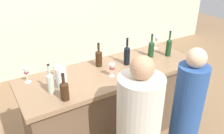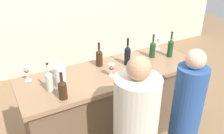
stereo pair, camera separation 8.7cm
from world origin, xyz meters
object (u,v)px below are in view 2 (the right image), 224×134
wine_bottle_second_right_near_black (127,55)px  wine_bottle_leftmost_clear_pale (49,81)px  wine_bottle_second_left_amber_brown (63,89)px  wine_glass_far_left (158,41)px  wine_glass_near_left (112,68)px  wine_glass_near_center (56,68)px  wine_bottle_center_amber_brown (99,57)px  wine_bottle_far_right_olive_green (170,47)px  person_left_guest (185,116)px  wine_glass_near_right (26,71)px  wine_bottle_rightmost_olive_green (153,49)px  water_pitcher (60,76)px

wine_bottle_second_right_near_black → wine_bottle_leftmost_clear_pale: bearing=-172.6°
wine_bottle_second_left_amber_brown → wine_glass_far_left: wine_bottle_second_left_amber_brown is taller
wine_glass_near_left → wine_glass_near_center: size_ratio=0.92×
wine_bottle_center_amber_brown → wine_bottle_far_right_olive_green: wine_bottle_far_right_olive_green is taller
wine_glass_far_left → wine_bottle_far_right_olive_green: bearing=-95.2°
wine_bottle_far_right_olive_green → person_left_guest: person_left_guest is taller
wine_glass_near_left → person_left_guest: bearing=-52.8°
wine_bottle_far_right_olive_green → wine_glass_near_right: bearing=171.5°
wine_bottle_rightmost_olive_green → wine_glass_near_center: (-1.23, 0.08, -0.00)m
wine_glass_far_left → wine_glass_near_center: bearing=-176.4°
wine_bottle_rightmost_olive_green → wine_glass_near_center: wine_bottle_rightmost_olive_green is taller
wine_bottle_second_left_amber_brown → person_left_guest: 1.28m
wine_bottle_center_amber_brown → wine_glass_near_right: bearing=176.4°
wine_bottle_center_amber_brown → wine_bottle_rightmost_olive_green: wine_bottle_rightmost_olive_green is taller
wine_bottle_leftmost_clear_pale → wine_bottle_rightmost_olive_green: wine_bottle_leftmost_clear_pale is taller
wine_glass_near_center → person_left_guest: size_ratio=0.11×
wine_bottle_center_amber_brown → wine_bottle_far_right_olive_green: size_ratio=0.87×
wine_glass_near_left → wine_bottle_second_right_near_black: bearing=27.6°
wine_bottle_center_amber_brown → wine_bottle_far_right_olive_green: (0.90, -0.21, 0.02)m
wine_bottle_far_right_olive_green → wine_glass_near_right: size_ratio=1.96×
wine_bottle_second_left_amber_brown → wine_glass_near_center: (0.07, 0.42, 0.01)m
wine_bottle_second_left_amber_brown → wine_bottle_center_amber_brown: (0.60, 0.45, 0.01)m
wine_glass_near_center → water_pitcher: (-0.01, -0.19, -0.00)m
wine_bottle_far_right_olive_green → wine_glass_near_center: (-1.43, 0.18, -0.02)m
wine_bottle_far_right_olive_green → wine_glass_near_right: 1.74m
wine_glass_near_left → wine_glass_near_center: bearing=153.6°
wine_glass_near_left → wine_glass_far_left: bearing=21.0°
wine_bottle_second_right_near_black → wine_glass_near_left: 0.34m
wine_bottle_far_right_olive_green → wine_bottle_second_left_amber_brown: bearing=-170.9°
wine_bottle_far_right_olive_green → water_pitcher: size_ratio=1.57×
wine_bottle_second_left_amber_brown → water_pitcher: 0.24m
wine_bottle_second_right_near_black → wine_bottle_far_right_olive_green: size_ratio=1.00×
person_left_guest → wine_glass_near_left: bearing=32.9°
wine_bottle_second_left_amber_brown → wine_glass_near_center: bearing=80.9°
wine_bottle_second_left_amber_brown → water_pitcher: bearing=76.4°
wine_bottle_second_left_amber_brown → person_left_guest: size_ratio=0.20×
person_left_guest → wine_bottle_second_left_amber_brown: bearing=60.8°
wine_glass_far_left → wine_bottle_second_left_amber_brown: bearing=-161.6°
wine_bottle_center_amber_brown → wine_bottle_second_right_near_black: wine_bottle_second_right_near_black is taller
wine_bottle_second_left_amber_brown → wine_bottle_rightmost_olive_green: bearing=14.5°
wine_bottle_leftmost_clear_pale → water_pitcher: bearing=20.3°
wine_bottle_rightmost_olive_green → wine_bottle_second_left_amber_brown: bearing=-165.5°
wine_glass_far_left → wine_glass_near_left: bearing=-159.0°
wine_glass_near_right → wine_glass_far_left: bearing=0.3°
wine_glass_far_left → person_left_guest: size_ratio=0.12×
wine_glass_near_center → person_left_guest: person_left_guest is taller
wine_bottle_second_left_amber_brown → wine_glass_near_left: bearing=14.2°
water_pitcher → wine_glass_near_center: bearing=86.5°
wine_bottle_rightmost_olive_green → wine_glass_near_right: wine_bottle_rightmost_olive_green is taller
person_left_guest → wine_bottle_far_right_olive_green: bearing=-32.3°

